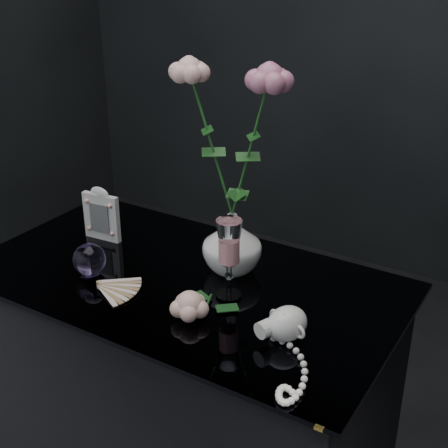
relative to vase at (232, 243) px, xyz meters
The scene contains 9 objects.
table 0.47m from the vase, 130.65° to the right, with size 1.05×0.58×0.76m.
vase is the anchor object (origin of this frame).
wine_glass 0.12m from the vase, 62.28° to the right, with size 0.06×0.06×0.19m, color white, non-canonical shape.
picture_frame 0.39m from the vase, behind, with size 0.11×0.09×0.15m, color silver, non-canonical shape.
paperweight 0.35m from the vase, 145.49° to the right, with size 0.08×0.08×0.08m, color #9778C3, non-canonical shape.
paper_fan 0.33m from the vase, 133.35° to the right, with size 0.20×0.16×0.02m, color beige, non-canonical shape.
loose_rose 0.23m from the vase, 82.62° to the right, with size 0.14×0.19×0.06m, color #FFB9A4, non-canonical shape.
pearl_jar 0.31m from the vase, 37.38° to the right, with size 0.25×0.26×0.08m, color white, non-canonical shape.
roses 0.28m from the vase, behind, with size 0.26×0.13×0.42m.
Camera 1 is at (0.77, -1.02, 1.52)m, focal length 50.00 mm.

